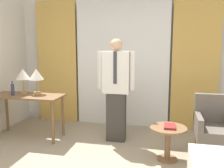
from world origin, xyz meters
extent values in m
cube|color=silver|center=(0.00, 2.70, 1.35)|extent=(10.00, 0.06, 2.70)
cube|color=white|center=(0.00, 2.57, 1.29)|extent=(1.89, 0.06, 2.58)
cube|color=gold|center=(-1.43, 2.57, 1.29)|extent=(0.88, 0.06, 2.58)
cube|color=gold|center=(1.43, 2.57, 1.29)|extent=(0.88, 0.06, 2.58)
cube|color=brown|center=(-1.53, 1.50, 0.77)|extent=(1.28, 0.54, 0.03)
cylinder|color=brown|center=(-0.95, 1.29, 0.38)|extent=(0.05, 0.05, 0.75)
cylinder|color=brown|center=(-2.12, 1.71, 0.38)|extent=(0.05, 0.05, 0.75)
cylinder|color=brown|center=(-0.95, 1.71, 0.38)|extent=(0.05, 0.05, 0.75)
cylinder|color=tan|center=(-1.67, 1.62, 0.80)|extent=(0.13, 0.13, 0.04)
cylinder|color=tan|center=(-1.67, 1.62, 0.94)|extent=(0.02, 0.02, 0.23)
cone|color=silver|center=(-1.67, 1.62, 1.15)|extent=(0.26, 0.26, 0.19)
cylinder|color=tan|center=(-1.40, 1.62, 0.80)|extent=(0.13, 0.13, 0.04)
cylinder|color=tan|center=(-1.40, 1.62, 0.94)|extent=(0.02, 0.02, 0.23)
cone|color=silver|center=(-1.40, 1.62, 1.15)|extent=(0.26, 0.26, 0.19)
cylinder|color=#2D3851|center=(-1.77, 1.43, 0.88)|extent=(0.06, 0.06, 0.20)
cylinder|color=#2D3851|center=(-1.77, 1.43, 1.01)|extent=(0.02, 0.02, 0.06)
cube|color=#38332D|center=(0.06, 1.68, 0.43)|extent=(0.33, 0.17, 0.85)
cube|color=silver|center=(0.06, 1.68, 1.21)|extent=(0.46, 0.20, 0.71)
cube|color=#333338|center=(0.06, 1.57, 1.30)|extent=(0.06, 0.01, 0.53)
cylinder|color=silver|center=(-0.22, 1.68, 1.25)|extent=(0.10, 0.10, 0.64)
cylinder|color=silver|center=(0.34, 1.68, 1.25)|extent=(0.10, 0.10, 0.64)
sphere|color=tan|center=(0.06, 1.68, 1.67)|extent=(0.21, 0.21, 0.21)
cube|color=brown|center=(1.61, 1.40, 0.15)|extent=(0.45, 0.53, 0.29)
cube|color=#665B51|center=(1.61, 1.40, 0.37)|extent=(0.53, 0.62, 0.16)
cube|color=#665B51|center=(1.61, 1.66, 0.68)|extent=(0.53, 0.10, 0.46)
cube|color=#665B51|center=(1.39, 1.40, 0.54)|extent=(0.08, 0.62, 0.18)
cylinder|color=brown|center=(0.94, 1.11, 0.01)|extent=(0.29, 0.29, 0.02)
cylinder|color=brown|center=(0.94, 1.11, 0.24)|extent=(0.09, 0.09, 0.48)
cylinder|color=brown|center=(0.94, 1.11, 0.49)|extent=(0.54, 0.54, 0.03)
cube|color=maroon|center=(0.97, 1.11, 0.52)|extent=(0.16, 0.26, 0.03)
camera|label=1|loc=(0.89, -2.44, 1.69)|focal=40.00mm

